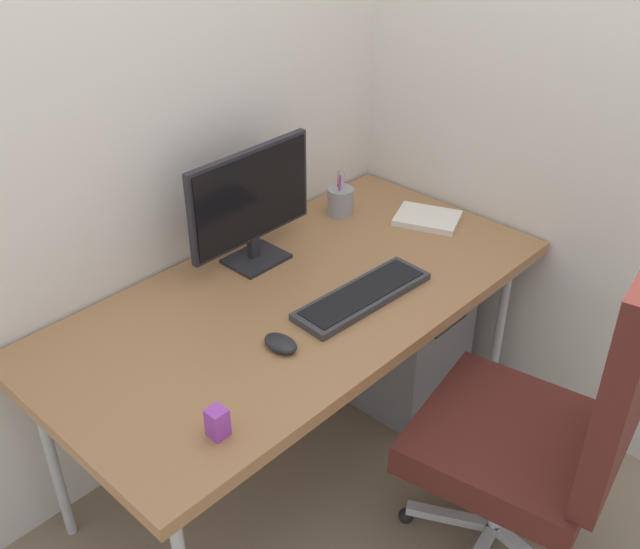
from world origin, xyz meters
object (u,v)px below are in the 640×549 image
(keyboard, at_px, (362,296))
(notebook, at_px, (427,218))
(desk_clamp_accessory, at_px, (217,423))
(monitor, at_px, (251,202))
(office_chair, at_px, (557,420))
(mouse, at_px, (281,343))
(pen_holder, at_px, (340,201))
(filing_cabinet, at_px, (387,321))

(keyboard, distance_m, notebook, 0.55)
(notebook, relative_size, desk_clamp_accessory, 2.82)
(notebook, bearing_deg, monitor, 134.78)
(office_chair, height_order, mouse, office_chair)
(monitor, distance_m, pen_holder, 0.46)
(office_chair, height_order, keyboard, office_chair)
(pen_holder, relative_size, notebook, 0.84)
(office_chair, bearing_deg, monitor, 97.69)
(office_chair, xyz_separation_m, mouse, (-0.41, 0.64, 0.15))
(keyboard, height_order, pen_holder, pen_holder)
(monitor, bearing_deg, office_chair, -82.31)
(office_chair, xyz_separation_m, pen_holder, (0.29, 1.04, 0.18))
(keyboard, relative_size, pen_holder, 2.58)
(monitor, bearing_deg, keyboard, -80.59)
(desk_clamp_accessory, bearing_deg, filing_cabinet, 17.07)
(pen_holder, bearing_deg, office_chair, -105.50)
(keyboard, bearing_deg, monitor, 99.41)
(keyboard, xyz_separation_m, mouse, (-0.33, 0.01, 0.00))
(mouse, distance_m, pen_holder, 0.80)
(pen_holder, xyz_separation_m, desk_clamp_accessory, (-1.03, -0.53, -0.01))
(office_chair, relative_size, filing_cabinet, 1.85)
(monitor, xyz_separation_m, pen_holder, (0.43, 0.01, -0.16))
(notebook, bearing_deg, keyboard, 173.68)
(notebook, bearing_deg, office_chair, -142.74)
(pen_holder, bearing_deg, desk_clamp_accessory, -152.45)
(keyboard, xyz_separation_m, desk_clamp_accessory, (-0.66, -0.12, 0.03))
(keyboard, height_order, notebook, keyboard)
(keyboard, relative_size, notebook, 2.17)
(office_chair, bearing_deg, keyboard, 96.56)
(mouse, height_order, desk_clamp_accessory, desk_clamp_accessory)
(mouse, relative_size, pen_holder, 0.59)
(filing_cabinet, height_order, monitor, monitor)
(keyboard, bearing_deg, desk_clamp_accessory, -169.70)
(pen_holder, bearing_deg, notebook, -56.98)
(office_chair, relative_size, mouse, 10.55)
(filing_cabinet, relative_size, desk_clamp_accessory, 7.88)
(monitor, relative_size, notebook, 2.18)
(mouse, distance_m, desk_clamp_accessory, 0.36)
(office_chair, distance_m, desk_clamp_accessory, 0.91)
(filing_cabinet, distance_m, desk_clamp_accessory, 1.20)
(desk_clamp_accessory, bearing_deg, pen_holder, 27.55)
(filing_cabinet, bearing_deg, desk_clamp_accessory, -162.93)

